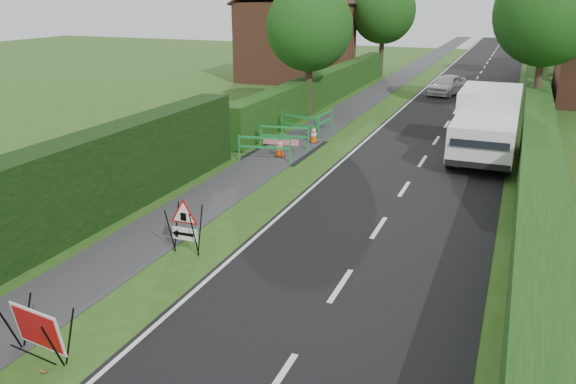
% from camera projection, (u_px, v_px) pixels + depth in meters
% --- Properties ---
extents(ground, '(120.00, 120.00, 0.00)m').
position_uv_depth(ground, '(219.00, 286.00, 12.38)').
color(ground, '#2A4F16').
rests_on(ground, ground).
extents(road_surface, '(6.00, 90.00, 0.02)m').
position_uv_depth(road_surface, '(476.00, 80.00, 41.98)').
color(road_surface, black).
rests_on(road_surface, ground).
extents(footpath, '(2.00, 90.00, 0.02)m').
position_uv_depth(footpath, '(403.00, 76.00, 43.95)').
color(footpath, '#2D2D30').
rests_on(footpath, ground).
extents(hedge_west_near, '(1.10, 18.00, 2.50)m').
position_uv_depth(hedge_west_near, '(45.00, 249.00, 14.18)').
color(hedge_west_near, black).
rests_on(hedge_west_near, ground).
extents(hedge_west_far, '(1.00, 24.00, 1.80)m').
position_uv_depth(hedge_west_far, '(325.00, 102.00, 33.35)').
color(hedge_west_far, '#14380F').
rests_on(hedge_west_far, ground).
extents(hedge_east, '(1.20, 50.00, 1.50)m').
position_uv_depth(hedge_east, '(535.00, 144.00, 23.99)').
color(hedge_east, '#14380F').
rests_on(hedge_east, ground).
extents(house_west, '(7.50, 7.40, 7.88)m').
position_uv_depth(house_west, '(297.00, 40.00, 41.15)').
color(house_west, brown).
rests_on(house_west, ground).
extents(tree_nw, '(4.40, 4.40, 6.70)m').
position_uv_depth(tree_nw, '(309.00, 27.00, 28.22)').
color(tree_nw, '#2D2116').
rests_on(tree_nw, ground).
extents(tree_ne, '(5.20, 5.20, 7.79)m').
position_uv_depth(tree_ne, '(548.00, 13.00, 27.52)').
color(tree_ne, '#2D2116').
rests_on(tree_ne, ground).
extents(tree_fw, '(4.80, 4.80, 7.24)m').
position_uv_depth(tree_fw, '(384.00, 11.00, 42.04)').
color(tree_fw, '#2D2116').
rests_on(tree_fw, ground).
extents(tree_fe, '(4.20, 4.20, 6.33)m').
position_uv_depth(tree_fe, '(541.00, 20.00, 41.78)').
color(tree_fe, '#2D2116').
rests_on(tree_fe, ground).
extents(red_rect_sign, '(1.21, 0.81, 0.98)m').
position_uv_depth(red_rect_sign, '(38.00, 330.00, 9.76)').
color(red_rect_sign, black).
rests_on(red_rect_sign, ground).
extents(triangle_sign, '(0.87, 0.87, 1.22)m').
position_uv_depth(triangle_sign, '(183.00, 222.00, 13.61)').
color(triangle_sign, black).
rests_on(triangle_sign, ground).
extents(works_van, '(2.28, 5.72, 2.60)m').
position_uv_depth(works_van, '(487.00, 123.00, 21.57)').
color(works_van, silver).
rests_on(works_van, ground).
extents(traffic_cone_0, '(0.38, 0.38, 0.79)m').
position_uv_depth(traffic_cone_0, '(500.00, 156.00, 20.81)').
color(traffic_cone_0, black).
rests_on(traffic_cone_0, ground).
extents(traffic_cone_1, '(0.38, 0.38, 0.79)m').
position_uv_depth(traffic_cone_1, '(503.00, 148.00, 21.93)').
color(traffic_cone_1, black).
rests_on(traffic_cone_1, ground).
extents(traffic_cone_2, '(0.38, 0.38, 0.79)m').
position_uv_depth(traffic_cone_2, '(506.00, 132.00, 24.37)').
color(traffic_cone_2, black).
rests_on(traffic_cone_2, ground).
extents(traffic_cone_3, '(0.38, 0.38, 0.79)m').
position_uv_depth(traffic_cone_3, '(280.00, 147.00, 22.00)').
color(traffic_cone_3, black).
rests_on(traffic_cone_3, ground).
extents(traffic_cone_4, '(0.38, 0.38, 0.79)m').
position_uv_depth(traffic_cone_4, '(314.00, 134.00, 24.10)').
color(traffic_cone_4, black).
rests_on(traffic_cone_4, ground).
extents(ped_barrier_0, '(2.09, 0.74, 1.00)m').
position_uv_depth(ped_barrier_0, '(264.00, 145.00, 21.35)').
color(ped_barrier_0, '#188636').
rests_on(ped_barrier_0, ground).
extents(ped_barrier_1, '(2.09, 0.72, 1.00)m').
position_uv_depth(ped_barrier_1, '(284.00, 134.00, 23.03)').
color(ped_barrier_1, '#188636').
rests_on(ped_barrier_1, ground).
extents(ped_barrier_2, '(2.08, 0.83, 1.00)m').
position_uv_depth(ped_barrier_2, '(300.00, 123.00, 24.96)').
color(ped_barrier_2, '#188636').
rests_on(ped_barrier_2, ground).
extents(ped_barrier_3, '(0.47, 2.08, 1.00)m').
position_uv_depth(ped_barrier_3, '(324.00, 120.00, 25.54)').
color(ped_barrier_3, '#188636').
rests_on(ped_barrier_3, ground).
extents(redwhite_plank, '(1.50, 0.20, 0.25)m').
position_uv_depth(redwhite_plank, '(281.00, 152.00, 22.75)').
color(redwhite_plank, red).
rests_on(redwhite_plank, ground).
extents(litter_can, '(0.12, 0.07, 0.07)m').
position_uv_depth(litter_can, '(44.00, 373.00, 9.52)').
color(litter_can, '#BF7F4C').
rests_on(litter_can, ground).
extents(hatchback_car, '(2.32, 3.95, 1.26)m').
position_uv_depth(hatchback_car, '(447.00, 85.00, 35.57)').
color(hatchback_car, white).
rests_on(hatchback_car, ground).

